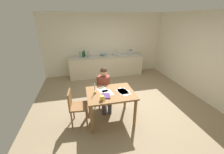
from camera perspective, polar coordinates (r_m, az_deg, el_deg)
ground_plane at (r=4.33m, az=3.60°, el=-10.57°), size 5.20×5.20×0.04m
wall_back at (r=6.22m, az=-3.07°, el=13.20°), size 5.20×0.12×2.60m
wall_right at (r=5.15m, az=33.24°, el=7.28°), size 0.12×5.20×2.60m
kitchen_counter at (r=6.09m, az=-2.29°, el=4.74°), size 3.16×0.64×0.90m
dining_table at (r=3.35m, az=-0.61°, el=-8.25°), size 1.11×0.86×0.77m
chair_at_table at (r=3.99m, az=-3.47°, el=-5.36°), size 0.40×0.40×0.86m
person_seated at (r=3.76m, az=-3.17°, el=-3.79°), size 0.32×0.59×1.19m
chair_side_empty at (r=3.41m, az=-14.58°, el=-11.36°), size 0.43×0.43×0.88m
coffee_mug at (r=2.98m, az=-4.09°, el=-8.64°), size 0.13×0.09×0.10m
candlestick at (r=3.23m, az=-7.09°, el=-5.65°), size 0.06×0.06×0.26m
book_magazine at (r=3.13m, az=-2.45°, el=-7.80°), size 0.21×0.25×0.02m
paper_letter at (r=3.37m, az=4.40°, el=-5.63°), size 0.34×0.36×0.00m
paper_bill at (r=3.34m, az=4.48°, el=-5.88°), size 0.22×0.31×0.00m
paper_envelope at (r=3.42m, az=-4.04°, el=-5.18°), size 0.28×0.34×0.00m
paper_receipt at (r=3.28m, az=-1.83°, el=-6.41°), size 0.26×0.33×0.00m
paper_notice at (r=3.30m, az=5.02°, el=-6.35°), size 0.30×0.35×0.00m
sink_unit at (r=6.06m, az=2.03°, el=9.30°), size 0.36×0.36×0.24m
bottle_oil at (r=5.77m, az=-13.08°, el=8.88°), size 0.07×0.07×0.26m
bottle_vinegar at (r=5.78m, az=-11.88°, el=9.01°), size 0.08×0.08×0.26m
bottle_wine_red at (r=5.93m, az=-11.35°, el=9.44°), size 0.07×0.07×0.27m
bottle_sauce at (r=5.76m, az=-9.66°, el=9.15°), size 0.08×0.08×0.27m
mixing_bowl at (r=5.95m, az=-3.91°, el=9.25°), size 0.22×0.22×0.10m
stovetop_kettle at (r=6.23m, az=7.69°, el=10.20°), size 0.18×0.18×0.22m
wine_glass_near_sink at (r=6.09m, az=-2.06°, el=10.19°), size 0.07×0.07×0.15m
wine_glass_by_kettle at (r=6.07m, az=-3.01°, el=10.14°), size 0.07×0.07×0.15m
wine_glass_back_left at (r=6.06m, az=-3.93°, el=10.08°), size 0.07×0.07×0.15m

